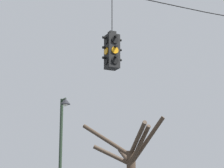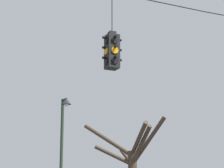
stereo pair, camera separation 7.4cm
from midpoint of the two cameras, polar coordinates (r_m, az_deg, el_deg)
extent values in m
cylinder|color=black|center=(13.84, 8.31, 10.04)|extent=(2.11, 0.03, 0.03)
cube|color=black|center=(12.15, -0.18, 4.22)|extent=(0.34, 0.34, 0.98)
cube|color=black|center=(12.32, -0.17, 6.61)|extent=(0.19, 0.19, 0.10)
cylinder|color=black|center=(12.57, -0.17, 9.45)|extent=(0.02, 0.02, 1.23)
cylinder|color=black|center=(12.09, 0.21, 5.78)|extent=(0.20, 0.03, 0.20)
cylinder|color=black|center=(12.08, 0.30, 6.25)|extent=(0.07, 0.12, 0.07)
cylinder|color=orange|center=(11.99, 0.21, 4.46)|extent=(0.20, 0.03, 0.20)
cylinder|color=black|center=(11.98, 0.31, 4.93)|extent=(0.07, 0.12, 0.07)
cylinder|color=black|center=(11.91, 0.21, 3.12)|extent=(0.20, 0.03, 0.20)
cylinder|color=black|center=(11.89, 0.31, 3.59)|extent=(0.07, 0.12, 0.07)
cylinder|color=black|center=(12.40, -0.55, 5.28)|extent=(0.20, 0.03, 0.20)
cylinder|color=black|center=(12.47, -0.64, 5.61)|extent=(0.07, 0.12, 0.07)
cylinder|color=orange|center=(12.31, -0.55, 3.99)|extent=(0.20, 0.03, 0.20)
cylinder|color=black|center=(12.38, -0.64, 4.33)|extent=(0.07, 0.12, 0.07)
cylinder|color=black|center=(12.23, -0.56, 2.67)|extent=(0.20, 0.03, 0.20)
cylinder|color=black|center=(12.29, -0.65, 3.03)|extent=(0.07, 0.12, 0.07)
cylinder|color=black|center=(12.17, -0.96, 5.65)|extent=(0.03, 0.20, 0.20)
cylinder|color=black|center=(12.18, -1.15, 6.08)|extent=(0.12, 0.07, 0.07)
cylinder|color=orange|center=(12.08, -0.97, 4.34)|extent=(0.03, 0.20, 0.20)
cylinder|color=black|center=(12.09, -1.16, 4.77)|extent=(0.12, 0.07, 0.07)
cylinder|color=black|center=(11.99, -0.97, 3.00)|extent=(0.03, 0.20, 0.20)
cylinder|color=black|center=(12.00, -1.17, 3.44)|extent=(0.12, 0.07, 0.07)
cylinder|color=black|center=(12.32, 0.60, 5.41)|extent=(0.03, 0.20, 0.20)
cylinder|color=black|center=(12.37, 0.79, 5.77)|extent=(0.12, 0.07, 0.07)
cylinder|color=orange|center=(12.23, 0.61, 4.10)|extent=(0.03, 0.20, 0.20)
cylinder|color=black|center=(12.28, 0.79, 4.48)|extent=(0.12, 0.07, 0.07)
cylinder|color=black|center=(12.15, 0.61, 2.78)|extent=(0.03, 0.20, 0.20)
cylinder|color=black|center=(12.19, 0.80, 3.16)|extent=(0.12, 0.07, 0.07)
cylinder|color=#233323|center=(16.94, -6.92, -10.66)|extent=(0.12, 0.12, 5.22)
cylinder|color=#233323|center=(17.05, -6.45, -2.01)|extent=(0.07, 0.42, 0.07)
cone|color=#232328|center=(16.84, -6.22, -2.26)|extent=(0.38, 0.38, 0.23)
sphere|color=silver|center=(16.82, -6.23, -2.64)|extent=(0.17, 0.17, 0.17)
cylinder|color=#423326|center=(21.88, 3.27, -7.11)|extent=(0.81, 2.61, 1.46)
cylinder|color=#423326|center=(22.21, 3.54, -7.96)|extent=(0.27, 2.09, 1.86)
cylinder|color=#423326|center=(22.92, -0.04, -9.32)|extent=(1.99, 0.92, 1.11)
cylinder|color=#423326|center=(23.62, -0.78, -7.37)|extent=(2.05, 2.29, 1.89)
cylinder|color=#423326|center=(22.66, 4.50, -7.40)|extent=(1.30, 1.84, 2.43)
cylinder|color=#423326|center=(23.88, 1.64, -9.53)|extent=(0.48, 1.93, 1.09)
camera|label=1|loc=(0.04, -90.18, 0.04)|focal=70.00mm
camera|label=2|loc=(0.04, 89.82, -0.04)|focal=70.00mm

